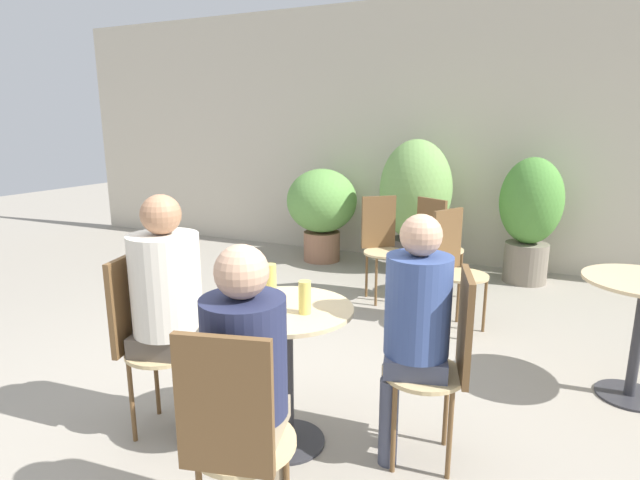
{
  "coord_description": "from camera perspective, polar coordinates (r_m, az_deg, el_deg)",
  "views": [
    {
      "loc": [
        1.32,
        -1.97,
        1.6
      ],
      "look_at": [
        0.25,
        0.45,
        0.99
      ],
      "focal_mm": 28.0,
      "sensor_mm": 36.0,
      "label": 1
    }
  ],
  "objects": [
    {
      "name": "seated_person_0",
      "position": [
        2.64,
        -16.83,
        -6.26
      ],
      "size": [
        0.39,
        0.37,
        1.28
      ],
      "rotation": [
        0.0,
        0.0,
        1.81
      ],
      "color": "brown",
      "rests_on": "ground_plane"
    },
    {
      "name": "bistro_chair_0",
      "position": [
        2.77,
        -19.37,
        -9.6
      ],
      "size": [
        0.42,
        0.4,
        0.96
      ],
      "rotation": [
        0.0,
        0.0,
        -4.48
      ],
      "color": "tan",
      "rests_on": "ground_plane"
    },
    {
      "name": "beer_glass_1",
      "position": [
        2.49,
        -5.65,
        -4.9
      ],
      "size": [
        0.06,
        0.06,
        0.19
      ],
      "color": "#DBC65B",
      "rests_on": "cafe_table_near"
    },
    {
      "name": "storefront_wall",
      "position": [
        6.06,
        11.6,
        11.81
      ],
      "size": [
        10.0,
        0.06,
        3.0
      ],
      "color": "beige",
      "rests_on": "ground_plane"
    },
    {
      "name": "seated_person_1",
      "position": [
        1.91,
        -8.41,
        -14.47
      ],
      "size": [
        0.33,
        0.35,
        1.2
      ],
      "rotation": [
        0.0,
        0.0,
        3.38
      ],
      "color": "gray",
      "rests_on": "ground_plane"
    },
    {
      "name": "bistro_chair_5",
      "position": [
        4.73,
        13.14,
        0.07
      ],
      "size": [
        0.43,
        0.44,
        0.96
      ],
      "rotation": [
        0.0,
        0.0,
        2.6
      ],
      "color": "tan",
      "rests_on": "ground_plane"
    },
    {
      "name": "beer_glass_0",
      "position": [
        2.33,
        -1.76,
        -6.56
      ],
      "size": [
        0.06,
        0.06,
        0.16
      ],
      "color": "#DBC65B",
      "rests_on": "cafe_table_near"
    },
    {
      "name": "bistro_chair_1",
      "position": [
        1.87,
        -9.8,
        -20.71
      ],
      "size": [
        0.4,
        0.42,
        0.96
      ],
      "rotation": [
        0.0,
        0.0,
        -2.9
      ],
      "color": "tan",
      "rests_on": "ground_plane"
    },
    {
      "name": "bistro_chair_4",
      "position": [
        4.07,
        15.07,
        -2.13
      ],
      "size": [
        0.44,
        0.43,
        0.96
      ],
      "rotation": [
        0.0,
        0.0,
        1.07
      ],
      "color": "tan",
      "rests_on": "ground_plane"
    },
    {
      "name": "bistro_chair_2",
      "position": [
        2.45,
        14.13,
        -12.37
      ],
      "size": [
        0.42,
        0.4,
        0.96
      ],
      "rotation": [
        0.0,
        0.0,
        -1.33
      ],
      "color": "tan",
      "rests_on": "ground_plane"
    },
    {
      "name": "ground_plane",
      "position": [
        2.86,
        -8.77,
        -21.2
      ],
      "size": [
        20.0,
        20.0,
        0.0
      ],
      "primitive_type": "plane",
      "color": "gray"
    },
    {
      "name": "cafe_table_near",
      "position": [
        2.51,
        -3.78,
        -11.84
      ],
      "size": [
        0.65,
        0.65,
        0.74
      ],
      "color": "#2D2D33",
      "rests_on": "ground_plane"
    },
    {
      "name": "potted_plant_2",
      "position": [
        5.5,
        22.89,
        2.88
      ],
      "size": [
        0.62,
        0.62,
        1.29
      ],
      "color": "slate",
      "rests_on": "ground_plane"
    },
    {
      "name": "seated_person_2",
      "position": [
        2.37,
        10.73,
        -8.66
      ],
      "size": [
        0.34,
        0.32,
        1.22
      ],
      "rotation": [
        0.0,
        0.0,
        -1.33
      ],
      "color": "#42475B",
      "rests_on": "ground_plane"
    },
    {
      "name": "potted_plant_0",
      "position": [
        5.92,
        0.21,
        3.9
      ],
      "size": [
        0.83,
        0.83,
        1.1
      ],
      "color": "#93664C",
      "rests_on": "ground_plane"
    },
    {
      "name": "bistro_chair_3",
      "position": [
        4.68,
        7.02,
        0.16
      ],
      "size": [
        0.44,
        0.45,
        0.96
      ],
      "rotation": [
        0.0,
        0.0,
        0.67
      ],
      "color": "tan",
      "rests_on": "ground_plane"
    },
    {
      "name": "potted_plant_1",
      "position": [
        5.55,
        10.84,
        4.78
      ],
      "size": [
        0.78,
        0.78,
        1.46
      ],
      "color": "#47423D",
      "rests_on": "ground_plane"
    }
  ]
}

